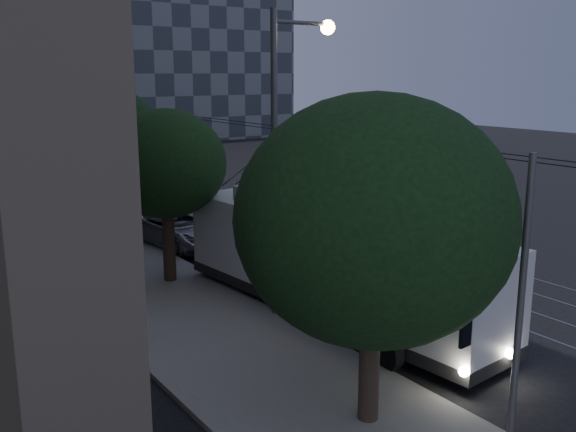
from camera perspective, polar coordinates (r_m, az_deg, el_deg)
The scene contains 17 objects.
ground at distance 24.18m, azimuth 7.38°, elevation -5.32°, with size 120.00×120.00×0.00m, color black.
sidewalk at distance 38.53m, azimuth -22.07°, elevation 0.72°, with size 5.00×90.00×0.15m, color gray.
tram_rails at distance 41.80m, azimuth -8.63°, elevation 2.29°, with size 4.52×90.00×0.02m.
overhead_wires at distance 38.65m, azimuth -18.83°, elevation 6.11°, with size 2.23×90.00×6.00m.
building_distant_right at distance 79.53m, azimuth -10.16°, elevation 15.75°, with size 22.00×18.00×24.00m, color #363B45.
trolleybus at distance 19.88m, azimuth 3.56°, elevation -4.13°, with size 3.59×12.31×5.63m.
pickup_silver at distance 28.31m, azimuth -9.63°, elevation -1.10°, with size 2.58×5.59×1.55m, color #97999E.
car_white_a at distance 34.69m, azimuth -14.64°, elevation 1.12°, with size 1.72×4.28×1.46m, color white.
car_white_b at distance 41.70m, azimuth -16.39°, elevation 2.81°, with size 1.87×4.60×1.34m, color #B8B8BC.
car_white_c at distance 47.80m, azimuth -20.86°, elevation 3.68°, with size 1.39×3.99×1.31m, color silver.
car_white_d at distance 50.15m, azimuth -20.37°, elevation 4.16°, with size 1.66×4.12×1.40m, color #B9B9BE.
tree_0 at distance 12.96m, azimuth 7.62°, elevation -0.36°, with size 5.66×5.66×7.08m.
tree_1 at distance 22.56m, azimuth -10.83°, elevation 4.54°, with size 4.21×4.21×6.24m.
tree_2 at distance 28.97m, azimuth -16.53°, elevation 6.60°, with size 5.34×5.34×7.04m.
tree_3 at distance 35.96m, azimuth -21.14°, elevation 7.73°, with size 5.68×5.68×7.43m.
streetlamp_near at distance 19.04m, azimuth -0.22°, elevation 7.11°, with size 2.25×0.44×9.18m.
streetlamp_far at distance 39.67m, azimuth -20.25°, elevation 10.05°, with size 2.47×0.44×10.23m.
Camera 1 is at (-15.55, -16.96, 7.41)m, focal length 40.00 mm.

